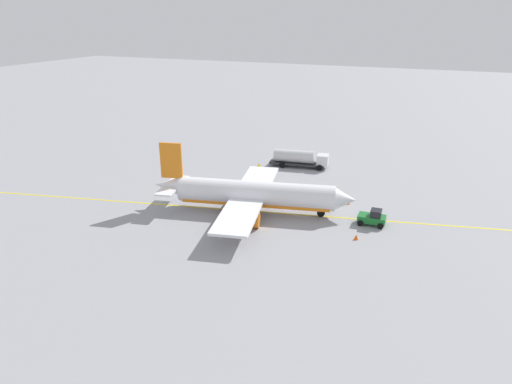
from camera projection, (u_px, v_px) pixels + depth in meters
name	position (u px, v px, depth m)	size (l,w,h in m)	color
ground_plane	(256.00, 211.00, 66.45)	(400.00, 400.00, 0.00)	#939399
airplane	(253.00, 194.00, 65.60)	(28.95, 26.43, 9.54)	white
fuel_tanker	(300.00, 158.00, 85.10)	(10.97, 4.08, 3.15)	#2D2D33
pushback_tug	(373.00, 218.00, 61.99)	(3.65, 2.39, 2.20)	#196B28
refueling_worker	(259.00, 168.00, 82.43)	(0.48, 0.59, 1.71)	navy
safety_cone_nose	(356.00, 237.00, 58.14)	(0.59, 0.59, 0.65)	#F2590F
safety_cone_wingtip	(348.00, 202.00, 68.89)	(0.60, 0.60, 0.67)	#F2590F
taxi_line_marking	(256.00, 211.00, 66.45)	(89.51, 0.30, 0.01)	yellow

